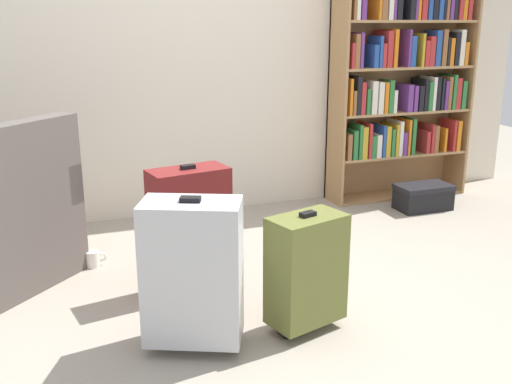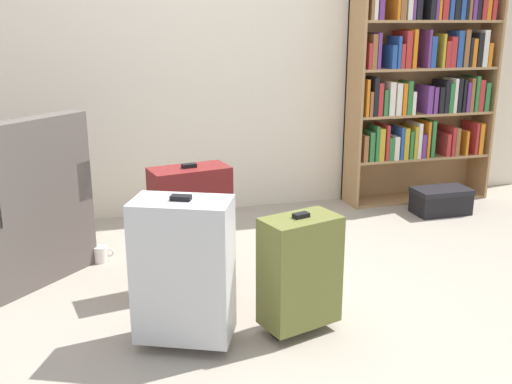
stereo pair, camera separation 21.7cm
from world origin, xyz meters
name	(u,v)px [view 2 (the right image)]	position (x,y,z in m)	size (l,w,h in m)	color
ground_plane	(275,310)	(0.00, 0.00, 0.00)	(9.76, 9.76, 0.00)	#9E9384
back_wall	(204,32)	(0.00, 1.72, 1.30)	(5.58, 0.10, 2.60)	beige
bookshelf	(424,61)	(1.64, 1.52, 1.08)	(1.15, 0.29, 2.04)	#A87F51
armchair	(7,220)	(-1.30, 0.84, 0.32)	(0.99, 0.99, 0.90)	#59514C
mug	(101,254)	(-0.82, 0.86, 0.05)	(0.12, 0.08, 0.10)	white
storage_box	(441,200)	(1.64, 1.13, 0.10)	(0.41, 0.24, 0.19)	black
suitcase_olive	(300,271)	(0.04, -0.22, 0.30)	(0.39, 0.29, 0.57)	brown
suitcase_dark_red	(191,225)	(-0.35, 0.37, 0.36)	(0.43, 0.27, 0.68)	maroon
suitcase_silver	(184,270)	(-0.48, -0.20, 0.36)	(0.47, 0.38, 0.69)	#B7BABF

